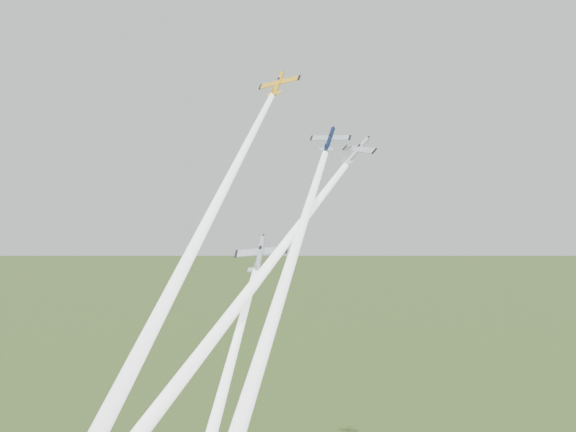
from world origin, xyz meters
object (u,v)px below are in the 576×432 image
object	(u,v)px
plane_navy	(330,139)
plane_silver_low	(260,254)
plane_silver_right	(357,151)
plane_yellow	(278,83)

from	to	relation	value
plane_navy	plane_silver_low	xyz separation A→B (m)	(-6.61, -9.17, -17.78)
plane_navy	plane_silver_low	distance (m)	21.07
plane_silver_right	plane_silver_low	distance (m)	22.08
plane_yellow	plane_silver_right	xyz separation A→B (m)	(20.10, -5.66, -12.77)
plane_navy	plane_silver_right	bearing A→B (deg)	9.81
plane_yellow	plane_navy	world-z (taller)	plane_yellow
plane_navy	plane_silver_low	size ratio (longest dim) A/B	0.77
plane_yellow	plane_silver_low	xyz separation A→B (m)	(9.64, -16.77, -28.72)
plane_silver_right	plane_silver_low	size ratio (longest dim) A/B	0.83
plane_navy	plane_silver_right	world-z (taller)	plane_navy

